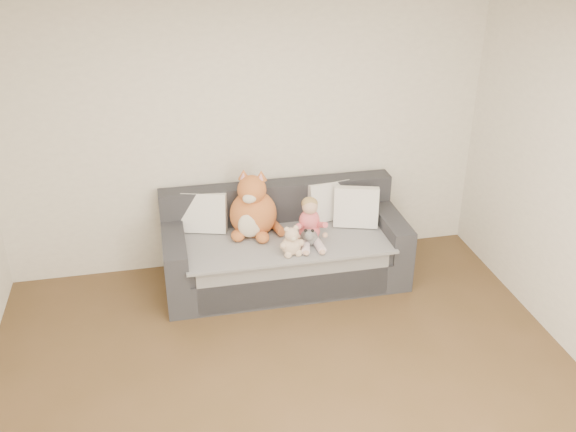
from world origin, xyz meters
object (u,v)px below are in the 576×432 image
(sippy_cup, at_px, (294,242))
(toddler, at_px, (310,223))
(sofa, at_px, (284,249))
(plush_cat, at_px, (253,210))
(teddy_bear, at_px, (292,243))

(sippy_cup, bearing_deg, toddler, 27.67)
(sofa, relative_size, plush_cat, 3.37)
(plush_cat, distance_m, teddy_bear, 0.52)
(sofa, distance_m, toddler, 0.43)
(plush_cat, bearing_deg, toddler, -6.02)
(sofa, relative_size, toddler, 5.22)
(plush_cat, bearing_deg, sippy_cup, -26.44)
(plush_cat, relative_size, teddy_bear, 2.35)
(sofa, bearing_deg, sippy_cup, -82.49)
(sippy_cup, bearing_deg, sofa, 97.51)
(teddy_bear, bearing_deg, plush_cat, 113.07)
(toddler, xyz_separation_m, sippy_cup, (-0.17, -0.09, -0.12))
(toddler, relative_size, teddy_bear, 1.52)
(toddler, xyz_separation_m, plush_cat, (-0.47, 0.23, 0.07))
(teddy_bear, bearing_deg, toddler, 36.20)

